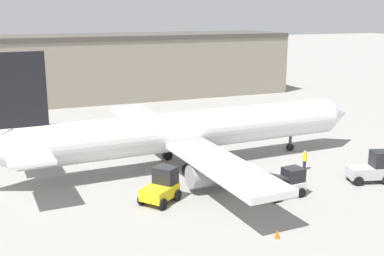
# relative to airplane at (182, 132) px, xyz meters

# --- Properties ---
(ground_plane) EXTENTS (400.00, 400.00, 0.00)m
(ground_plane) POSITION_rel_airplane_xyz_m (0.93, 0.04, -3.17)
(ground_plane) COLOR gray
(terminal_building) EXTENTS (62.22, 11.91, 9.94)m
(terminal_building) POSITION_rel_airplane_xyz_m (-0.69, 36.40, 1.81)
(terminal_building) COLOR gray
(terminal_building) RESTS_ON ground_plane
(airplane) EXTENTS (36.38, 30.45, 10.60)m
(airplane) POSITION_rel_airplane_xyz_m (0.00, 0.00, 0.00)
(airplane) COLOR silver
(airplane) RESTS_ON ground_plane
(ground_crew_worker) EXTENTS (0.39, 0.39, 1.76)m
(ground_crew_worker) POSITION_rel_airplane_xyz_m (9.46, -4.99, -2.23)
(ground_crew_worker) COLOR #1E2338
(ground_crew_worker) RESTS_ON ground_plane
(baggage_tug) EXTENTS (3.43, 3.31, 2.49)m
(baggage_tug) POSITION_rel_airplane_xyz_m (-4.34, -7.11, -2.04)
(baggage_tug) COLOR yellow
(baggage_tug) RESTS_ON ground_plane
(belt_loader_truck) EXTENTS (3.28, 1.96, 2.11)m
(belt_loader_truck) POSITION_rel_airplane_xyz_m (4.61, -9.58, -2.17)
(belt_loader_truck) COLOR silver
(belt_loader_truck) RESTS_ON ground_plane
(pushback_tug) EXTENTS (3.64, 2.66, 2.57)m
(pushback_tug) POSITION_rel_airplane_xyz_m (12.80, -9.57, -2.01)
(pushback_tug) COLOR #B2B2B7
(pushback_tug) RESTS_ON ground_plane
(safety_cone_near) EXTENTS (0.36, 0.36, 0.55)m
(safety_cone_near) POSITION_rel_airplane_xyz_m (0.36, -15.26, -2.89)
(safety_cone_near) COLOR #EF590F
(safety_cone_near) RESTS_ON ground_plane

